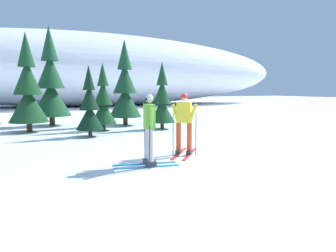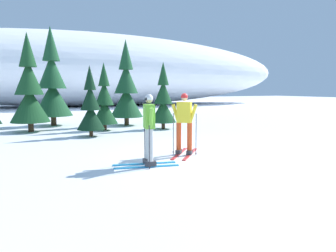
# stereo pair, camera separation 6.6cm
# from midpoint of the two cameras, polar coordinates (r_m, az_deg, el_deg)

# --- Properties ---
(ground_plane) EXTENTS (120.00, 120.00, 0.00)m
(ground_plane) POSITION_cam_midpoint_polar(r_m,az_deg,el_deg) (9.67, 7.94, -5.21)
(ground_plane) COLOR white
(skier_yellow_jacket) EXTENTS (1.49, 1.65, 1.84)m
(skier_yellow_jacket) POSITION_cam_midpoint_polar(r_m,az_deg,el_deg) (9.54, 2.67, 0.58)
(skier_yellow_jacket) COLOR red
(skier_yellow_jacket) RESTS_ON ground
(skier_lime_jacket) EXTENTS (1.71, 0.82, 1.84)m
(skier_lime_jacket) POSITION_cam_midpoint_polar(r_m,az_deg,el_deg) (8.20, -3.61, -0.36)
(skier_lime_jacket) COLOR #2893CC
(skier_lime_jacket) RESTS_ON ground
(pine_tree_left) EXTENTS (1.74, 1.74, 4.50)m
(pine_tree_left) POSITION_cam_midpoint_polar(r_m,az_deg,el_deg) (15.94, -23.69, 5.76)
(pine_tree_left) COLOR #47301E
(pine_tree_left) RESTS_ON ground
(pine_tree_center_left) EXTENTS (2.02, 2.02, 5.23)m
(pine_tree_center_left) POSITION_cam_midpoint_polar(r_m,az_deg,el_deg) (18.23, -20.15, 6.92)
(pine_tree_center_left) COLOR #47301E
(pine_tree_center_left) RESTS_ON ground
(pine_tree_center) EXTENTS (1.13, 1.13, 2.92)m
(pine_tree_center) POSITION_cam_midpoint_polar(r_m,az_deg,el_deg) (13.59, -13.86, 3.29)
(pine_tree_center) COLOR #47301E
(pine_tree_center) RESTS_ON ground
(pine_tree_center_right) EXTENTS (1.23, 1.23, 3.19)m
(pine_tree_center_right) POSITION_cam_midpoint_polar(r_m,az_deg,el_deg) (15.47, -11.51, 4.14)
(pine_tree_center_right) COLOR #47301E
(pine_tree_center_right) RESTS_ON ground
(pine_tree_right) EXTENTS (1.76, 1.76, 4.56)m
(pine_tree_right) POSITION_cam_midpoint_polar(r_m,az_deg,el_deg) (17.44, -7.74, 6.37)
(pine_tree_right) COLOR #47301E
(pine_tree_right) RESTS_ON ground
(pine_tree_far_right) EXTENTS (1.26, 1.26, 3.27)m
(pine_tree_far_right) POSITION_cam_midpoint_polar(r_m,az_deg,el_deg) (15.74, -1.16, 4.43)
(pine_tree_far_right) COLOR #47301E
(pine_tree_far_right) RESTS_ON ground
(snow_ridge_background) EXTENTS (50.84, 15.25, 8.17)m
(snow_ridge_background) POSITION_cam_midpoint_polar(r_m,az_deg,el_deg) (38.33, -13.99, 9.62)
(snow_ridge_background) COLOR white
(snow_ridge_background) RESTS_ON ground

